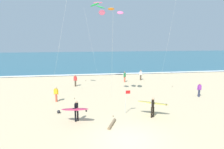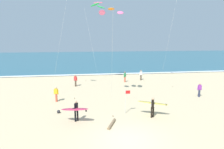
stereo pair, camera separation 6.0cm
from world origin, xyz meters
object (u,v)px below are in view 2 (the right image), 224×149
(driftwood_log, at_px, (112,124))
(lifeguard_flag, at_px, (126,99))
(kite_arc_rose_mid, at_px, (98,5))
(surfer_trailing, at_px, (75,109))
(bystander_red_top, at_px, (76,80))
(bystander_white_top, at_px, (141,75))
(beach_ball, at_px, (59,112))
(bystander_yellow_top, at_px, (56,94))
(bystander_purple_top, at_px, (199,90))
(surfer_lead, at_px, (153,105))
(bystander_green_top, at_px, (125,77))
(kite_arc_amber_near, at_px, (111,12))

(driftwood_log, bearing_deg, lifeguard_flag, 54.50)
(kite_arc_rose_mid, bearing_deg, driftwood_log, -91.00)
(lifeguard_flag, bearing_deg, surfer_trailing, -163.72)
(bystander_red_top, height_order, bystander_white_top, same)
(kite_arc_rose_mid, distance_m, lifeguard_flag, 16.36)
(bystander_white_top, bearing_deg, lifeguard_flag, -111.73)
(bystander_white_top, relative_size, beach_ball, 5.68)
(surfer_trailing, bearing_deg, bystander_yellow_top, 111.40)
(surfer_trailing, distance_m, bystander_white_top, 17.31)
(bystander_red_top, bearing_deg, bystander_purple_top, -26.86)
(surfer_trailing, xyz_separation_m, kite_arc_rose_mid, (2.96, 14.31, 9.98))
(surfer_lead, bearing_deg, bystander_yellow_top, 148.15)
(beach_ball, bearing_deg, bystander_white_top, 48.16)
(bystander_green_top, bearing_deg, driftwood_log, -105.77)
(surfer_lead, distance_m, surfer_trailing, 6.29)
(kite_arc_amber_near, bearing_deg, bystander_green_top, 68.23)
(surfer_trailing, distance_m, kite_arc_rose_mid, 17.70)
(bystander_white_top, bearing_deg, surfer_trailing, -123.32)
(bystander_green_top, height_order, driftwood_log, bystander_green_top)
(bystander_yellow_top, bearing_deg, kite_arc_rose_mid, 60.16)
(bystander_white_top, relative_size, driftwood_log, 0.92)
(kite_arc_rose_mid, height_order, bystander_white_top, kite_arc_rose_mid)
(bystander_green_top, xyz_separation_m, bystander_purple_top, (6.61, -8.57, 0.00))
(bystander_green_top, xyz_separation_m, beach_ball, (-8.30, -11.33, -0.67))
(kite_arc_amber_near, distance_m, lifeguard_flag, 8.88)
(kite_arc_amber_near, relative_size, lifeguard_flag, 4.47)
(surfer_lead, distance_m, bystander_green_top, 13.24)
(bystander_purple_top, xyz_separation_m, lifeguard_flag, (-9.12, -3.63, 0.45))
(surfer_lead, height_order, bystander_white_top, surfer_lead)
(surfer_lead, height_order, bystander_purple_top, surfer_lead)
(surfer_lead, height_order, driftwood_log, surfer_lead)
(bystander_white_top, relative_size, lifeguard_flag, 0.76)
(surfer_trailing, xyz_separation_m, beach_ball, (-1.55, 2.11, -0.91))
(bystander_green_top, relative_size, driftwood_log, 0.92)
(bystander_red_top, bearing_deg, kite_arc_amber_near, -58.06)
(kite_arc_amber_near, bearing_deg, bystander_purple_top, -3.56)
(kite_arc_amber_near, bearing_deg, beach_ball, -146.69)
(kite_arc_rose_mid, relative_size, bystander_yellow_top, 7.18)
(bystander_yellow_top, relative_size, lifeguard_flag, 0.76)
(bystander_white_top, distance_m, beach_ball, 16.59)
(bystander_green_top, distance_m, lifeguard_flag, 12.47)
(bystander_red_top, distance_m, bystander_yellow_top, 6.63)
(bystander_yellow_top, bearing_deg, beach_ball, -80.05)
(surfer_lead, relative_size, surfer_trailing, 1.15)
(kite_arc_rose_mid, bearing_deg, bystander_red_top, -143.57)
(bystander_green_top, relative_size, lifeguard_flag, 0.76)
(beach_ball, height_order, driftwood_log, beach_ball)
(kite_arc_rose_mid, bearing_deg, surfer_trailing, -101.68)
(kite_arc_rose_mid, bearing_deg, bystander_yellow_top, -119.84)
(surfer_lead, xyz_separation_m, driftwood_log, (-3.59, -1.14, -0.95))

